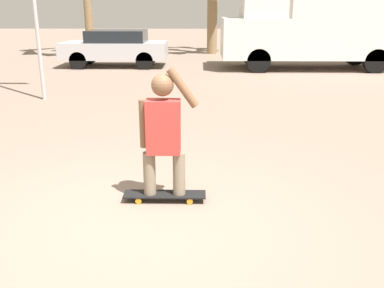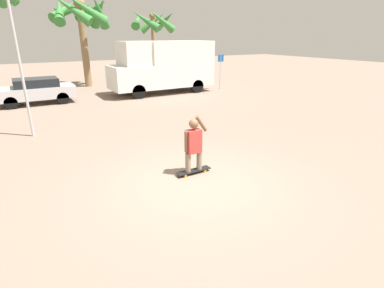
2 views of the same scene
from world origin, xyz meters
The scene contains 9 objects.
ground_plane centered at (0.00, 0.00, 0.00)m, with size 80.00×80.00×0.00m, color gray.
skateboard centered at (0.21, 0.49, 0.07)m, with size 0.94×0.23×0.09m.
person_skateboarder centered at (0.21, 0.49, 0.86)m, with size 0.65×0.24×1.45m.
camper_van centered at (4.68, 11.55, 1.68)m, with size 6.29×2.27×3.09m.
parked_car_silver centered at (-2.52, 12.00, 0.70)m, with size 3.81×1.74×1.31m.
palm_tree_near_van centered at (6.85, 17.94, 4.33)m, with size 3.60×3.73×5.39m.
palm_tree_center_background centered at (1.21, 16.67, 4.75)m, with size 4.14×4.13×5.95m.
flagpole centered at (-3.05, 6.07, 3.96)m, with size 1.16×0.12×6.86m.
street_sign centered at (8.46, 10.87, 1.44)m, with size 0.44×0.06×2.23m.
Camera 2 is at (-3.42, -5.59, 3.38)m, focal length 28.00 mm.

